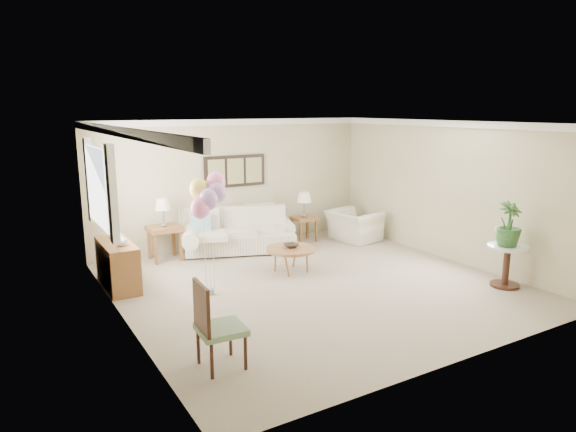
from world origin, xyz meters
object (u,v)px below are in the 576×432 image
object	(u,v)px
coffee_table	(291,250)
armchair	(354,226)
balloon_cluster	(208,195)
accent_chair	(214,324)
sofa	(239,234)

from	to	relation	value
coffee_table	armchair	bearing A→B (deg)	27.22
armchair	balloon_cluster	xyz separation A→B (m)	(-3.93, -1.50, 1.23)
accent_chair	coffee_table	bearing A→B (deg)	45.29
sofa	coffee_table	size ratio (longest dim) A/B	3.06
balloon_cluster	armchair	bearing A→B (deg)	20.96
coffee_table	armchair	distance (m)	2.58
coffee_table	armchair	size ratio (longest dim) A/B	0.86
armchair	accent_chair	distance (m)	6.02
coffee_table	accent_chair	distance (m)	3.51
accent_chair	armchair	bearing A→B (deg)	37.64
armchair	accent_chair	bearing A→B (deg)	118.80
balloon_cluster	sofa	bearing A→B (deg)	54.77
sofa	coffee_table	world-z (taller)	sofa
sofa	armchair	xyz separation A→B (m)	(2.51, -0.51, -0.02)
accent_chair	balloon_cluster	size ratio (longest dim) A/B	0.53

